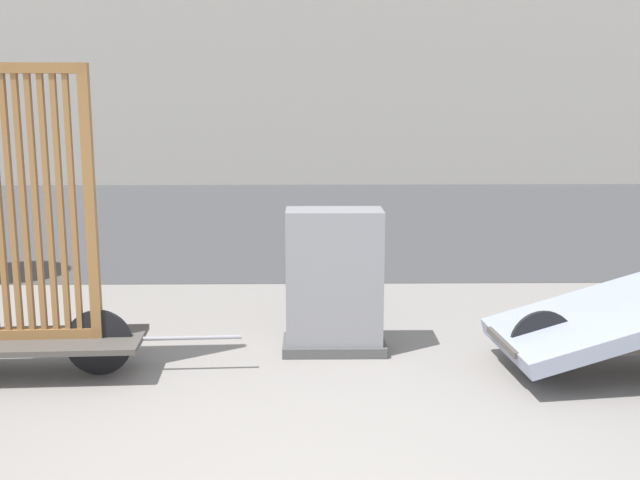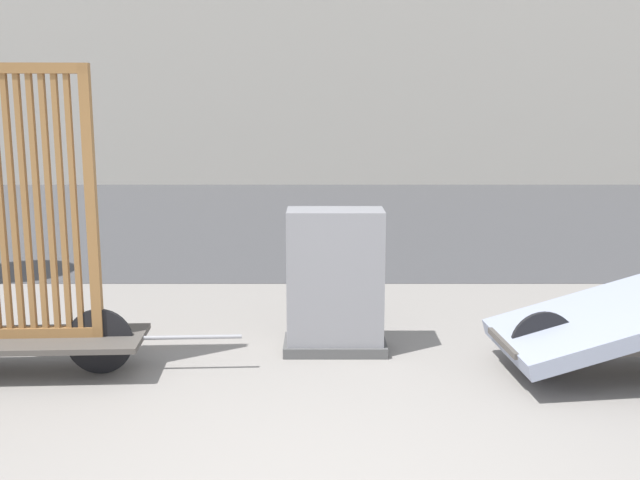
# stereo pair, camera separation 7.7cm
# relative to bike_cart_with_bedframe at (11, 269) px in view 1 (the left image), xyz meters

# --- Properties ---
(road_strip) EXTENTS (56.00, 9.36, 0.01)m
(road_strip) POSITION_rel_bike_cart_with_bedframe_xyz_m (2.14, 7.34, -0.77)
(road_strip) COLOR #424244
(road_strip) RESTS_ON ground_plane
(bike_cart_with_bedframe) EXTENTS (2.48, 0.68, 2.17)m
(bike_cart_with_bedframe) POSITION_rel_bike_cart_with_bedframe_xyz_m (0.00, 0.00, 0.00)
(bike_cart_with_bedframe) COLOR #4C4742
(bike_cart_with_bedframe) RESTS_ON ground_plane
(bike_cart_with_mattress) EXTENTS (2.48, 1.15, 0.74)m
(bike_cart_with_mattress) POSITION_rel_bike_cart_with_bedframe_xyz_m (4.28, -0.00, -0.37)
(bike_cart_with_mattress) COLOR #4C4742
(bike_cart_with_mattress) RESTS_ON ground_plane
(utility_cabinet) EXTENTS (0.79, 0.44, 1.11)m
(utility_cabinet) POSITION_rel_bike_cart_with_bedframe_xyz_m (2.25, 0.52, -0.26)
(utility_cabinet) COLOR #4C4C4C
(utility_cabinet) RESTS_ON ground_plane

